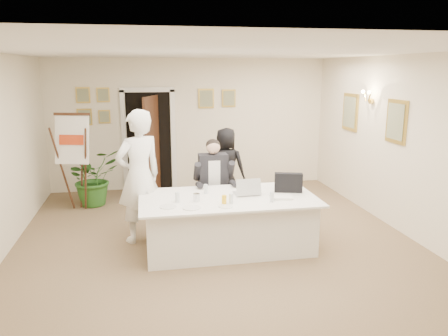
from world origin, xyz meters
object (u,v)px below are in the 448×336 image
flip_chart (76,167)px  standing_man (139,177)px  potted_palm (93,178)px  laptop (247,185)px  paper_stack (281,197)px  conference_table (228,222)px  steel_jug (196,197)px  laptop_bag (288,183)px  oj_glass (224,200)px  seated_man (214,183)px  standing_woman (226,167)px

flip_chart → standing_man: 2.07m
flip_chart → potted_palm: size_ratio=1.65×
laptop → paper_stack: (0.43, -0.31, -0.12)m
conference_table → laptop: size_ratio=6.71×
standing_man → steel_jug: 1.03m
potted_palm → steel_jug: (1.67, -2.65, 0.29)m
laptop_bag → paper_stack: 0.38m
standing_man → laptop_bag: size_ratio=4.86×
conference_table → laptop_bag: bearing=5.3°
flip_chart → steel_jug: (1.92, -2.37, 0.01)m
laptop_bag → conference_table: bearing=-157.9°
potted_palm → oj_glass: potted_palm is taller
paper_stack → oj_glass: bearing=-170.7°
oj_glass → steel_jug: (-0.35, 0.23, -0.01)m
flip_chart → oj_glass: (2.27, -2.60, 0.02)m
paper_stack → standing_man: bearing=159.5°
laptop → laptop_bag: bearing=-3.7°
paper_stack → seated_man: bearing=125.3°
standing_woman → paper_stack: (0.37, -2.24, 0.04)m
paper_stack → potted_palm: bearing=136.3°
conference_table → seated_man: bearing=93.6°
standing_woman → potted_palm: (-2.50, 0.50, -0.22)m
flip_chart → laptop_bag: size_ratio=4.29×
laptop → steel_jug: size_ratio=3.43×
oj_glass → seated_man: bearing=87.1°
laptop_bag → paper_stack: (-0.20, -0.29, -0.13)m
seated_man → standing_woman: size_ratio=0.99×
conference_table → flip_chart: size_ratio=1.43×
standing_man → laptop_bag: bearing=140.2°
laptop_bag → oj_glass: size_ratio=3.18×
laptop_bag → standing_woman: bearing=123.3°
potted_palm → oj_glass: size_ratio=8.26×
laptop → paper_stack: size_ratio=1.19×
standing_man → laptop: bearing=136.1°
seated_man → laptop: size_ratio=3.95×
seated_man → laptop: seated_man is taller
potted_palm → oj_glass: (2.02, -2.88, 0.30)m
oj_glass → standing_man: bearing=142.0°
standing_man → potted_palm: standing_man is taller
flip_chart → standing_woman: size_ratio=1.18×
paper_stack → steel_jug: 1.21m
laptop → standing_woman: bearing=85.8°
seated_man → paper_stack: 1.37m
seated_man → standing_man: 1.28m
standing_woman → laptop_bag: standing_woman is taller
oj_glass → potted_palm: bearing=125.0°
standing_man → steel_jug: (0.78, -0.65, -0.17)m
seated_man → oj_glass: seated_man is taller
flip_chart → standing_man: size_ratio=0.88×
flip_chart → oj_glass: size_ratio=13.65×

